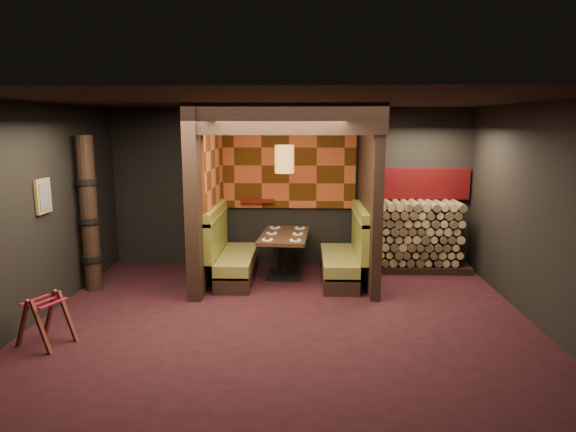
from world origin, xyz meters
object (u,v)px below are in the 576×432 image
at_px(pendant_lamp, 284,159).
at_px(firewood_stack, 419,236).
at_px(booth_bench_right, 345,257).
at_px(dining_table, 285,247).
at_px(totem_column, 89,215).
at_px(booth_bench_left, 231,256).
at_px(luggage_rack, 45,318).

xyz_separation_m(pendant_lamp, firewood_stack, (2.36, 0.54, -1.39)).
xyz_separation_m(booth_bench_right, dining_table, (-1.01, 0.21, 0.11)).
bearing_deg(dining_table, totem_column, -165.59).
distance_m(pendant_lamp, totem_column, 3.17).
distance_m(booth_bench_left, pendant_lamp, 1.83).
height_order(pendant_lamp, luggage_rack, pendant_lamp).
xyz_separation_m(dining_table, totem_column, (-2.98, -0.76, 0.68)).
distance_m(luggage_rack, firewood_stack, 6.04).
bearing_deg(pendant_lamp, dining_table, 90.00).
height_order(luggage_rack, totem_column, totem_column).
xyz_separation_m(booth_bench_left, booth_bench_right, (1.89, 0.00, 0.00)).
xyz_separation_m(dining_table, luggage_rack, (-2.71, -2.78, -0.19)).
bearing_deg(booth_bench_right, firewood_stack, 27.35).
distance_m(luggage_rack, totem_column, 2.21).
xyz_separation_m(pendant_lamp, totem_column, (-2.98, -0.71, -0.81)).
distance_m(pendant_lamp, luggage_rack, 4.20).
xyz_separation_m(booth_bench_left, firewood_stack, (3.25, 0.70, 0.21)).
height_order(totem_column, firewood_stack, totem_column).
distance_m(booth_bench_left, totem_column, 2.30).
bearing_deg(totem_column, booth_bench_left, 14.75).
height_order(pendant_lamp, totem_column, pendant_lamp).
height_order(dining_table, luggage_rack, dining_table).
xyz_separation_m(booth_bench_right, luggage_rack, (-3.72, -2.57, -0.08)).
distance_m(booth_bench_right, dining_table, 1.03).
bearing_deg(dining_table, pendant_lamp, -90.00).
relative_size(dining_table, luggage_rack, 2.05).
height_order(booth_bench_right, luggage_rack, booth_bench_right).
relative_size(booth_bench_left, firewood_stack, 0.92).
bearing_deg(luggage_rack, booth_bench_right, 34.66).
bearing_deg(firewood_stack, booth_bench_right, -152.65).
distance_m(dining_table, firewood_stack, 2.41).
relative_size(booth_bench_left, totem_column, 0.67).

